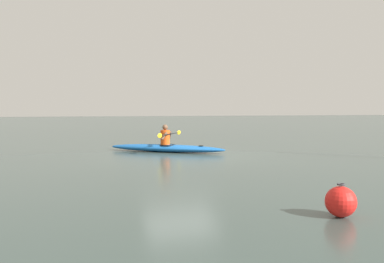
% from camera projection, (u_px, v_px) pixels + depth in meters
% --- Properties ---
extents(ground_plane, '(160.00, 160.00, 0.00)m').
position_uv_depth(ground_plane, '(181.00, 156.00, 13.62)').
color(ground_plane, '#384742').
extents(kayak, '(4.22, 3.26, 0.28)m').
position_uv_depth(kayak, '(166.00, 148.00, 14.95)').
color(kayak, '#1959A5').
rests_on(kayak, ground).
extents(kayaker, '(1.39, 1.94, 0.76)m').
position_uv_depth(kayaker, '(166.00, 136.00, 14.93)').
color(kayaker, '#E04C14').
rests_on(kayaker, kayak).
extents(mooring_buoy_orange_mid, '(0.47, 0.47, 0.51)m').
position_uv_depth(mooring_buoy_orange_mid, '(341.00, 202.00, 5.91)').
color(mooring_buoy_orange_mid, red).
rests_on(mooring_buoy_orange_mid, ground).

